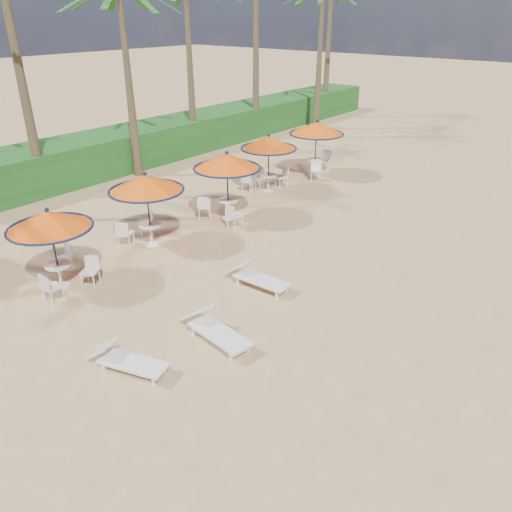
{
  "coord_description": "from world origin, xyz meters",
  "views": [
    {
      "loc": [
        7.53,
        -5.93,
        7.25
      ],
      "look_at": [
        -0.15,
        3.52,
        1.2
      ],
      "focal_mm": 35.0,
      "sensor_mm": 36.0,
      "label": 1
    }
  ],
  "objects_px": {
    "lounger_mid": "(214,328)",
    "station_4": "(317,133)",
    "station_0": "(52,230)",
    "station_1": "(145,189)",
    "station_2": "(226,168)",
    "station_3": "(268,150)",
    "lounger_far": "(256,277)",
    "lounger_near": "(125,359)"
  },
  "relations": [
    {
      "from": "lounger_mid",
      "to": "station_4",
      "type": "bearing_deg",
      "value": 120.72
    },
    {
      "from": "station_0",
      "to": "station_4",
      "type": "xyz_separation_m",
      "value": [
        -0.22,
        13.7,
        0.25
      ]
    },
    {
      "from": "station_1",
      "to": "station_2",
      "type": "distance_m",
      "value": 3.42
    },
    {
      "from": "station_3",
      "to": "lounger_far",
      "type": "xyz_separation_m",
      "value": [
        4.97,
        -6.91,
        -1.52
      ]
    },
    {
      "from": "lounger_far",
      "to": "station_4",
      "type": "bearing_deg",
      "value": 111.07
    },
    {
      "from": "station_1",
      "to": "station_3",
      "type": "distance_m",
      "value": 6.97
    },
    {
      "from": "station_0",
      "to": "lounger_mid",
      "type": "height_order",
      "value": "station_0"
    },
    {
      "from": "station_4",
      "to": "lounger_mid",
      "type": "height_order",
      "value": "station_4"
    },
    {
      "from": "station_2",
      "to": "station_3",
      "type": "xyz_separation_m",
      "value": [
        -0.84,
        3.58,
        -0.16
      ]
    },
    {
      "from": "station_3",
      "to": "lounger_near",
      "type": "distance_m",
      "value": 12.82
    },
    {
      "from": "station_4",
      "to": "lounger_near",
      "type": "relative_size",
      "value": 1.4
    },
    {
      "from": "station_4",
      "to": "lounger_near",
      "type": "bearing_deg",
      "value": -72.43
    },
    {
      "from": "station_0",
      "to": "station_2",
      "type": "xyz_separation_m",
      "value": [
        0.23,
        6.87,
        0.23
      ]
    },
    {
      "from": "station_3",
      "to": "station_0",
      "type": "bearing_deg",
      "value": -86.66
    },
    {
      "from": "station_3",
      "to": "lounger_mid",
      "type": "height_order",
      "value": "station_3"
    },
    {
      "from": "station_0",
      "to": "lounger_mid",
      "type": "distance_m",
      "value": 5.5
    },
    {
      "from": "station_1",
      "to": "station_2",
      "type": "bearing_deg",
      "value": 81.25
    },
    {
      "from": "station_0",
      "to": "lounger_near",
      "type": "xyz_separation_m",
      "value": [
        4.5,
        -1.2,
        -1.48
      ]
    },
    {
      "from": "lounger_far",
      "to": "lounger_near",
      "type": "bearing_deg",
      "value": -91.51
    },
    {
      "from": "station_1",
      "to": "lounger_far",
      "type": "xyz_separation_m",
      "value": [
        4.65,
        0.04,
        -1.65
      ]
    },
    {
      "from": "station_0",
      "to": "station_2",
      "type": "height_order",
      "value": "station_2"
    },
    {
      "from": "lounger_mid",
      "to": "station_2",
      "type": "bearing_deg",
      "value": 137.46
    },
    {
      "from": "station_3",
      "to": "station_4",
      "type": "xyz_separation_m",
      "value": [
        0.39,
        3.25,
        0.19
      ]
    },
    {
      "from": "station_4",
      "to": "lounger_near",
      "type": "distance_m",
      "value": 15.73
    },
    {
      "from": "station_0",
      "to": "lounger_near",
      "type": "distance_m",
      "value": 4.89
    },
    {
      "from": "station_2",
      "to": "lounger_far",
      "type": "relative_size",
      "value": 1.34
    },
    {
      "from": "station_2",
      "to": "station_0",
      "type": "bearing_deg",
      "value": -91.95
    },
    {
      "from": "station_4",
      "to": "lounger_far",
      "type": "bearing_deg",
      "value": -65.73
    },
    {
      "from": "station_4",
      "to": "lounger_mid",
      "type": "distance_m",
      "value": 14.06
    },
    {
      "from": "station_3",
      "to": "station_1",
      "type": "bearing_deg",
      "value": -87.33
    },
    {
      "from": "lounger_near",
      "to": "lounger_far",
      "type": "height_order",
      "value": "lounger_far"
    },
    {
      "from": "station_1",
      "to": "station_4",
      "type": "bearing_deg",
      "value": 89.63
    },
    {
      "from": "station_0",
      "to": "lounger_far",
      "type": "bearing_deg",
      "value": 39.08
    },
    {
      "from": "station_2",
      "to": "lounger_far",
      "type": "distance_m",
      "value": 5.57
    },
    {
      "from": "lounger_near",
      "to": "lounger_mid",
      "type": "bearing_deg",
      "value": 52.76
    },
    {
      "from": "lounger_far",
      "to": "station_2",
      "type": "bearing_deg",
      "value": 137.9
    },
    {
      "from": "station_0",
      "to": "station_4",
      "type": "height_order",
      "value": "station_4"
    },
    {
      "from": "station_3",
      "to": "lounger_mid",
      "type": "bearing_deg",
      "value": -58.65
    },
    {
      "from": "station_0",
      "to": "station_3",
      "type": "relative_size",
      "value": 0.97
    },
    {
      "from": "station_0",
      "to": "lounger_far",
      "type": "xyz_separation_m",
      "value": [
        4.36,
        3.54,
        -1.46
      ]
    },
    {
      "from": "station_1",
      "to": "lounger_mid",
      "type": "bearing_deg",
      "value": -25.54
    },
    {
      "from": "station_0",
      "to": "station_2",
      "type": "relative_size",
      "value": 0.93
    }
  ]
}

